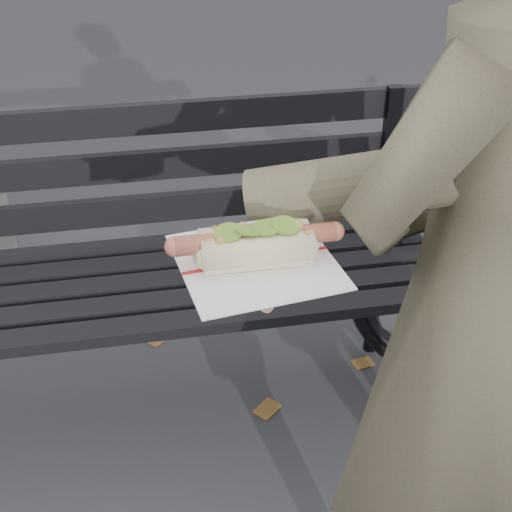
{
  "coord_description": "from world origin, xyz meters",
  "views": [
    {
      "loc": [
        -0.01,
        -0.7,
        1.53
      ],
      "look_at": [
        0.13,
        0.04,
        1.04
      ],
      "focal_mm": 50.0,
      "sensor_mm": 36.0,
      "label": 1
    }
  ],
  "objects": [
    {
      "name": "person",
      "position": [
        0.52,
        0.13,
        0.83
      ],
      "size": [
        0.71,
        0.59,
        1.66
      ],
      "primitive_type": "imported",
      "rotation": [
        0.0,
        0.0,
        3.52
      ],
      "color": "#4F4634",
      "rests_on": "ground"
    },
    {
      "name": "park_bench",
      "position": [
        -0.01,
        0.89,
        0.52
      ],
      "size": [
        1.5,
        0.44,
        0.88
      ],
      "color": "black",
      "rests_on": "ground"
    },
    {
      "name": "held_hotdog",
      "position": [
        0.32,
        0.1,
        1.07
      ],
      "size": [
        0.62,
        0.31,
        0.2
      ],
      "color": "#4F4634"
    }
  ]
}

